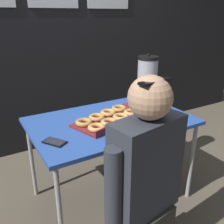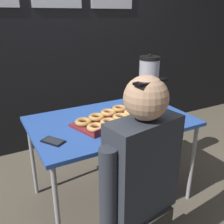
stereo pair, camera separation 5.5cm
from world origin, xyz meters
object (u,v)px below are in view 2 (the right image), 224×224
Objects in this scene: coffee_urn at (149,80)px; person_seated at (141,188)px; donut_box at (114,117)px; cell_phone at (53,141)px.

coffee_urn is 0.36× the size of person_seated.
cell_phone is (-0.51, -0.13, -0.02)m from donut_box.
cell_phone is (-0.98, -0.33, -0.21)m from coffee_urn.
cell_phone is at bearing -65.42° from person_seated.
donut_box is 0.59× the size of person_seated.
person_seated is (-0.17, -0.63, -0.16)m from donut_box.
donut_box is 0.53m from cell_phone.
donut_box is at bearing -156.89° from coffee_urn.
person_seated is at bearing -122.57° from donut_box.
coffee_urn is at bearing -137.02° from person_seated.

